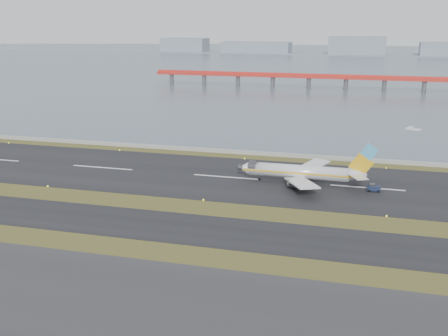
# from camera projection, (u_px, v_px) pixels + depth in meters

# --- Properties ---
(ground) EXTENTS (1000.00, 1000.00, 0.00)m
(ground) POSITION_uv_depth(u_px,v_px,m) (194.00, 210.00, 135.93)
(ground) COLOR #414D1B
(ground) RESTS_ON ground
(apron_strip) EXTENTS (1000.00, 50.00, 0.10)m
(apron_strip) POSITION_uv_depth(u_px,v_px,m) (79.00, 326.00, 84.74)
(apron_strip) COLOR #29292C
(apron_strip) RESTS_ON ground
(taxiway_strip) EXTENTS (1000.00, 18.00, 0.10)m
(taxiway_strip) POSITION_uv_depth(u_px,v_px,m) (177.00, 227.00, 124.75)
(taxiway_strip) COLOR black
(taxiway_strip) RESTS_ON ground
(runway_strip) EXTENTS (1000.00, 45.00, 0.10)m
(runway_strip) POSITION_uv_depth(u_px,v_px,m) (227.00, 177.00, 163.83)
(runway_strip) COLOR black
(runway_strip) RESTS_ON ground
(seawall) EXTENTS (1000.00, 2.50, 1.00)m
(seawall) POSITION_uv_depth(u_px,v_px,m) (250.00, 153.00, 191.63)
(seawall) COLOR gray
(seawall) RESTS_ON ground
(bay_water) EXTENTS (1400.00, 800.00, 1.30)m
(bay_water) POSITION_uv_depth(u_px,v_px,m) (339.00, 64.00, 563.97)
(bay_water) COLOR #485A67
(bay_water) RESTS_ON ground
(red_pier) EXTENTS (260.00, 5.00, 10.20)m
(red_pier) POSITION_uv_depth(u_px,v_px,m) (346.00, 78.00, 361.50)
(red_pier) COLOR red
(red_pier) RESTS_ON ground
(far_shoreline) EXTENTS (1400.00, 80.00, 60.50)m
(far_shoreline) POSITION_uv_depth(u_px,v_px,m) (360.00, 50.00, 707.76)
(far_shoreline) COLOR gray
(far_shoreline) RESTS_ON ground
(airliner) EXTENTS (38.52, 32.89, 12.80)m
(airliner) POSITION_uv_depth(u_px,v_px,m) (303.00, 172.00, 156.44)
(airliner) COLOR silver
(airliner) RESTS_ON ground
(pushback_tug) EXTENTS (3.55, 2.25, 2.19)m
(pushback_tug) POSITION_uv_depth(u_px,v_px,m) (374.00, 188.00, 150.16)
(pushback_tug) COLOR #15203C
(pushback_tug) RESTS_ON ground
(workboat_near) EXTENTS (6.53, 4.26, 1.52)m
(workboat_near) POSITION_uv_depth(u_px,v_px,m) (413.00, 129.00, 232.43)
(workboat_near) COLOR silver
(workboat_near) RESTS_ON ground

